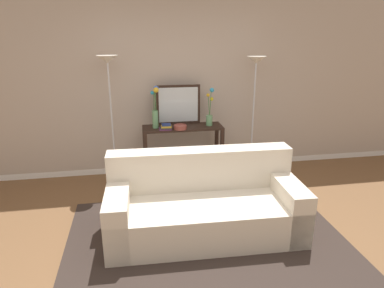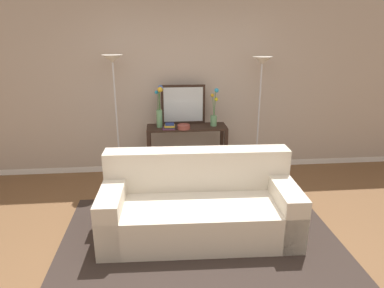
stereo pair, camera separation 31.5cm
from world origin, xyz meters
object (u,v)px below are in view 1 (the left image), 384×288
(floor_lamp_left, at_px, (109,85))
(floor_lamp_right, at_px, (255,83))
(fruit_bowl, at_px, (180,127))
(book_stack, at_px, (166,127))
(vase_tall_flowers, at_px, (155,109))
(console_table, at_px, (183,143))
(book_row_under_console, at_px, (162,176))
(couch, at_px, (204,206))
(wall_mirror, at_px, (178,105))
(vase_short_flowers, at_px, (210,113))

(floor_lamp_left, distance_m, floor_lamp_right, 2.06)
(fruit_bowl, bearing_deg, book_stack, 174.63)
(floor_lamp_right, xyz_separation_m, vase_tall_flowers, (-1.45, 0.00, -0.33))
(console_table, height_order, book_row_under_console, console_table)
(couch, height_order, wall_mirror, wall_mirror)
(floor_lamp_right, bearing_deg, vase_short_flowers, 179.68)
(floor_lamp_left, height_order, book_row_under_console, floor_lamp_left)
(vase_short_flowers, height_order, book_row_under_console, vase_short_flowers)
(vase_short_flowers, bearing_deg, book_row_under_console, 179.73)
(console_table, distance_m, vase_short_flowers, 0.60)
(couch, xyz_separation_m, vase_short_flowers, (0.39, 1.47, 0.69))
(vase_tall_flowers, height_order, book_row_under_console, vase_tall_flowers)
(book_row_under_console, bearing_deg, wall_mirror, 30.19)
(vase_tall_flowers, height_order, book_stack, vase_tall_flowers)
(fruit_bowl, bearing_deg, book_row_under_console, 154.70)
(wall_mirror, bearing_deg, vase_tall_flowers, -154.32)
(floor_lamp_right, height_order, book_stack, floor_lamp_right)
(console_table, relative_size, fruit_bowl, 6.29)
(wall_mirror, distance_m, fruit_bowl, 0.39)
(floor_lamp_left, distance_m, wall_mirror, 1.03)
(floor_lamp_left, distance_m, vase_short_flowers, 1.46)
(console_table, distance_m, fruit_bowl, 0.32)
(couch, height_order, floor_lamp_left, floor_lamp_left)
(couch, relative_size, wall_mirror, 3.25)
(couch, bearing_deg, vase_tall_flowers, 105.26)
(couch, relative_size, book_stack, 11.53)
(floor_lamp_right, bearing_deg, fruit_bowl, -173.99)
(floor_lamp_left, height_order, floor_lamp_right, floor_lamp_left)
(wall_mirror, distance_m, vase_tall_flowers, 0.39)
(console_table, height_order, floor_lamp_left, floor_lamp_left)
(couch, xyz_separation_m, fruit_bowl, (-0.07, 1.35, 0.53))
(fruit_bowl, relative_size, book_row_under_console, 0.57)
(vase_tall_flowers, bearing_deg, floor_lamp_right, -0.04)
(floor_lamp_left, relative_size, vase_short_flowers, 3.34)
(vase_tall_flowers, relative_size, book_stack, 3.30)
(wall_mirror, distance_m, book_row_under_console, 1.10)
(wall_mirror, bearing_deg, book_row_under_console, -149.81)
(vase_tall_flowers, relative_size, book_row_under_console, 1.88)
(vase_tall_flowers, distance_m, fruit_bowl, 0.43)
(book_stack, bearing_deg, vase_short_flowers, 8.89)
(console_table, height_order, vase_short_flowers, vase_short_flowers)
(floor_lamp_left, xyz_separation_m, book_row_under_console, (0.68, 0.01, -1.39))
(floor_lamp_left, height_order, vase_short_flowers, floor_lamp_left)
(floor_lamp_left, bearing_deg, book_row_under_console, 0.59)
(couch, height_order, vase_tall_flowers, vase_tall_flowers)
(wall_mirror, relative_size, book_stack, 3.55)
(fruit_bowl, xyz_separation_m, book_row_under_console, (-0.26, 0.12, -0.79))
(vase_short_flowers, bearing_deg, floor_lamp_left, -179.85)
(vase_tall_flowers, height_order, vase_short_flowers, vase_tall_flowers)
(fruit_bowl, bearing_deg, vase_tall_flowers, 160.47)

